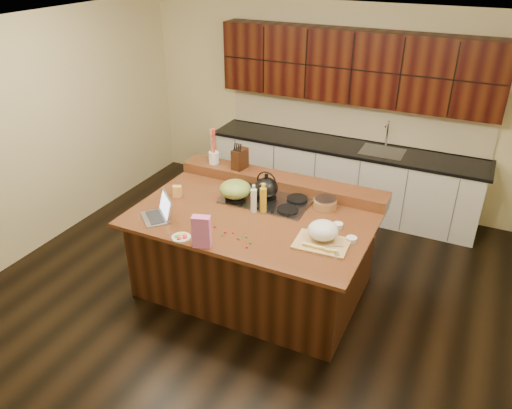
% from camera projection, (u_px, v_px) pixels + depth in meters
% --- Properties ---
extents(room, '(5.52, 5.02, 2.72)m').
position_uv_depth(room, '(254.00, 175.00, 4.85)').
color(room, black).
rests_on(room, ground).
extents(island, '(2.40, 1.60, 0.92)m').
position_uv_depth(island, '(254.00, 251.00, 5.27)').
color(island, black).
rests_on(island, ground).
extents(back_ledge, '(2.40, 0.30, 0.12)m').
position_uv_depth(back_ledge, '(281.00, 181.00, 5.58)').
color(back_ledge, black).
rests_on(back_ledge, island).
extents(cooktop, '(0.92, 0.52, 0.05)m').
position_uv_depth(cooktop, '(266.00, 200.00, 5.29)').
color(cooktop, gray).
rests_on(cooktop, island).
extents(back_counter, '(3.70, 0.66, 2.40)m').
position_uv_depth(back_counter, '(347.00, 141.00, 6.68)').
color(back_counter, silver).
rests_on(back_counter, ground).
extents(kettle, '(0.30, 0.30, 0.22)m').
position_uv_depth(kettle, '(266.00, 188.00, 5.22)').
color(kettle, black).
rests_on(kettle, cooktop).
extents(green_bowl, '(0.41, 0.41, 0.18)m').
position_uv_depth(green_bowl, '(235.00, 189.00, 5.24)').
color(green_bowl, olive).
rests_on(green_bowl, cooktop).
extents(laptop, '(0.43, 0.42, 0.23)m').
position_uv_depth(laptop, '(160.00, 212.00, 4.95)').
color(laptop, '#B7B7BC').
rests_on(laptop, island).
extents(oil_bottle, '(0.09, 0.09, 0.27)m').
position_uv_depth(oil_bottle, '(263.00, 200.00, 5.02)').
color(oil_bottle, gold).
rests_on(oil_bottle, island).
extents(vinegar_bottle, '(0.08, 0.08, 0.25)m').
position_uv_depth(vinegar_bottle, '(254.00, 201.00, 5.04)').
color(vinegar_bottle, silver).
rests_on(vinegar_bottle, island).
extents(wooden_tray, '(0.51, 0.40, 0.20)m').
position_uv_depth(wooden_tray, '(323.00, 233.00, 4.55)').
color(wooden_tray, tan).
rests_on(wooden_tray, island).
extents(ramekin_a, '(0.11, 0.11, 0.04)m').
position_uv_depth(ramekin_a, '(351.00, 239.00, 4.58)').
color(ramekin_a, white).
rests_on(ramekin_a, island).
extents(ramekin_b, '(0.13, 0.13, 0.04)m').
position_uv_depth(ramekin_b, '(327.00, 232.00, 4.70)').
color(ramekin_b, white).
rests_on(ramekin_b, island).
extents(ramekin_c, '(0.11, 0.11, 0.04)m').
position_uv_depth(ramekin_c, '(338.00, 225.00, 4.80)').
color(ramekin_c, white).
rests_on(ramekin_c, island).
extents(strainer_bowl, '(0.32, 0.32, 0.09)m').
position_uv_depth(strainer_bowl, '(325.00, 204.00, 5.14)').
color(strainer_bowl, '#996B3F').
rests_on(strainer_bowl, island).
extents(kitchen_timer, '(0.09, 0.09, 0.07)m').
position_uv_depth(kitchen_timer, '(337.00, 253.00, 4.36)').
color(kitchen_timer, silver).
rests_on(kitchen_timer, island).
extents(pink_bag, '(0.18, 0.13, 0.31)m').
position_uv_depth(pink_bag, '(202.00, 232.00, 4.45)').
color(pink_bag, '#D062A5').
rests_on(pink_bag, island).
extents(candy_plate, '(0.22, 0.22, 0.01)m').
position_uv_depth(candy_plate, '(181.00, 237.00, 4.64)').
color(candy_plate, white).
rests_on(candy_plate, island).
extents(package_box, '(0.11, 0.10, 0.13)m').
position_uv_depth(package_box, '(177.00, 191.00, 5.35)').
color(package_box, '#EFB354').
rests_on(package_box, island).
extents(utensil_crock, '(0.14, 0.14, 0.14)m').
position_uv_depth(utensil_crock, '(214.00, 158.00, 5.85)').
color(utensil_crock, white).
rests_on(utensil_crock, back_ledge).
extents(knife_block, '(0.14, 0.21, 0.23)m').
position_uv_depth(knife_block, '(240.00, 159.00, 5.70)').
color(knife_block, black).
rests_on(knife_block, back_ledge).
extents(gumdrop_0, '(0.02, 0.02, 0.02)m').
position_uv_depth(gumdrop_0, '(238.00, 238.00, 4.62)').
color(gumdrop_0, red).
rests_on(gumdrop_0, island).
extents(gumdrop_1, '(0.02, 0.02, 0.02)m').
position_uv_depth(gumdrop_1, '(222.00, 235.00, 4.67)').
color(gumdrop_1, '#198C26').
rests_on(gumdrop_1, island).
extents(gumdrop_2, '(0.02, 0.02, 0.02)m').
position_uv_depth(gumdrop_2, '(233.00, 233.00, 4.71)').
color(gumdrop_2, red).
rests_on(gumdrop_2, island).
extents(gumdrop_3, '(0.02, 0.02, 0.02)m').
position_uv_depth(gumdrop_3, '(250.00, 243.00, 4.55)').
color(gumdrop_3, '#198C26').
rests_on(gumdrop_3, island).
extents(gumdrop_4, '(0.02, 0.02, 0.02)m').
position_uv_depth(gumdrop_4, '(247.00, 247.00, 4.49)').
color(gumdrop_4, red).
rests_on(gumdrop_4, island).
extents(gumdrop_5, '(0.02, 0.02, 0.02)m').
position_uv_depth(gumdrop_5, '(246.00, 237.00, 4.65)').
color(gumdrop_5, '#198C26').
rests_on(gumdrop_5, island).
extents(gumdrop_6, '(0.02, 0.02, 0.02)m').
position_uv_depth(gumdrop_6, '(215.00, 227.00, 4.81)').
color(gumdrop_6, red).
rests_on(gumdrop_6, island).
extents(gumdrop_7, '(0.02, 0.02, 0.02)m').
position_uv_depth(gumdrop_7, '(239.00, 239.00, 4.62)').
color(gumdrop_7, '#198C26').
rests_on(gumdrop_7, island).
extents(gumdrop_8, '(0.02, 0.02, 0.02)m').
position_uv_depth(gumdrop_8, '(225.00, 232.00, 4.72)').
color(gumdrop_8, red).
rests_on(gumdrop_8, island).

